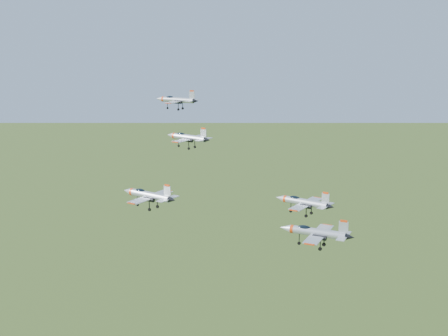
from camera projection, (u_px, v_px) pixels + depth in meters
The scene contains 5 objects.
jet_lead at pixel (176, 100), 141.80m from camera, with size 11.06×9.25×2.96m.
jet_left_high at pixel (188, 137), 126.30m from camera, with size 11.03×9.05×2.96m.
jet_right_high at pixel (148, 195), 107.39m from camera, with size 11.71×9.60×3.14m.
jet_left_low at pixel (303, 202), 116.04m from camera, with size 12.11×9.93×3.25m.
jet_right_low at pixel (315, 232), 102.29m from camera, with size 12.67×10.62×3.39m.
Camera 1 is at (64.54, -98.45, 156.42)m, focal length 50.00 mm.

